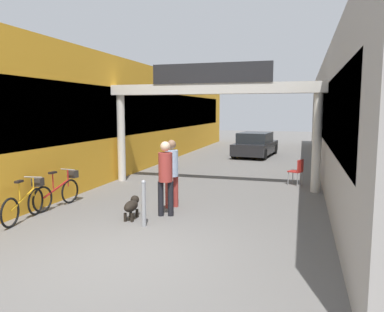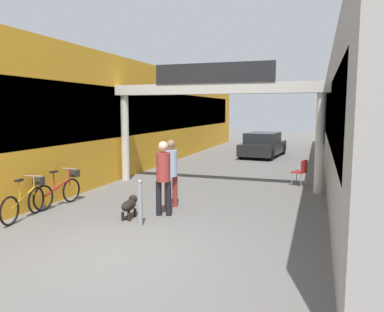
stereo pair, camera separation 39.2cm
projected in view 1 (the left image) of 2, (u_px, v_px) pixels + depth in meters
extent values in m
plane|color=#605E5B|center=(130.00, 253.00, 6.74)|extent=(80.00, 80.00, 0.00)
cube|color=gold|center=(133.00, 116.00, 18.37)|extent=(3.00, 26.00, 4.50)
cube|color=black|center=(161.00, 112.00, 17.92)|extent=(0.04, 23.40, 1.80)
cube|color=#9E9993|center=(358.00, 118.00, 15.50)|extent=(3.00, 26.00, 4.50)
cube|color=black|center=(321.00, 112.00, 15.88)|extent=(0.04, 23.40, 1.80)
cylinder|color=beige|center=(121.00, 138.00, 13.47)|extent=(0.28, 0.28, 3.08)
cylinder|color=beige|center=(317.00, 143.00, 11.58)|extent=(0.28, 0.28, 3.08)
cube|color=beige|center=(212.00, 89.00, 12.31)|extent=(7.40, 0.44, 0.34)
cube|color=#232326|center=(211.00, 73.00, 12.06)|extent=(3.96, 0.10, 0.64)
cylinder|color=black|center=(161.00, 199.00, 9.08)|extent=(0.17, 0.17, 0.85)
cylinder|color=black|center=(171.00, 199.00, 9.08)|extent=(0.17, 0.17, 0.85)
cylinder|color=#99332D|center=(165.00, 167.00, 8.99)|extent=(0.42, 0.42, 0.70)
sphere|color=beige|center=(165.00, 146.00, 8.92)|extent=(0.30, 0.30, 0.24)
cylinder|color=#99332D|center=(176.00, 191.00, 9.93)|extent=(0.20, 0.20, 0.84)
cylinder|color=#99332D|center=(168.00, 192.00, 9.80)|extent=(0.20, 0.20, 0.84)
cylinder|color=#A5BFE0|center=(172.00, 163.00, 9.77)|extent=(0.48, 0.48, 0.69)
sphere|color=#8C664C|center=(172.00, 144.00, 9.71)|extent=(0.33, 0.33, 0.24)
ellipsoid|color=black|center=(131.00, 206.00, 8.80)|extent=(0.34, 0.64, 0.25)
sphere|color=black|center=(135.00, 200.00, 9.06)|extent=(0.23, 0.23, 0.21)
sphere|color=white|center=(134.00, 205.00, 8.98)|extent=(0.16, 0.16, 0.15)
cylinder|color=black|center=(131.00, 213.00, 9.02)|extent=(0.08, 0.08, 0.20)
cylinder|color=black|center=(137.00, 213.00, 8.99)|extent=(0.08, 0.08, 0.20)
cylinder|color=black|center=(125.00, 217.00, 8.66)|extent=(0.08, 0.08, 0.20)
cylinder|color=black|center=(132.00, 218.00, 8.63)|extent=(0.08, 0.08, 0.20)
torus|color=black|center=(36.00, 202.00, 9.17)|extent=(0.15, 0.67, 0.67)
torus|color=black|center=(10.00, 213.00, 8.17)|extent=(0.15, 0.67, 0.67)
cube|color=gold|center=(23.00, 199.00, 8.65)|extent=(0.17, 0.94, 0.34)
cylinder|color=gold|center=(20.00, 191.00, 8.50)|extent=(0.04, 0.04, 0.42)
cube|color=black|center=(19.00, 182.00, 8.48)|extent=(0.13, 0.23, 0.05)
cylinder|color=gold|center=(33.00, 187.00, 9.06)|extent=(0.04, 0.04, 0.46)
cylinder|color=gray|center=(33.00, 177.00, 9.04)|extent=(0.46, 0.10, 0.03)
cube|color=#332D28|center=(38.00, 182.00, 9.25)|extent=(0.27, 0.23, 0.20)
torus|color=black|center=(70.00, 191.00, 10.32)|extent=(0.12, 0.67, 0.67)
torus|color=black|center=(43.00, 199.00, 9.39)|extent=(0.12, 0.67, 0.67)
cube|color=red|center=(57.00, 188.00, 9.83)|extent=(0.13, 0.94, 0.34)
cylinder|color=red|center=(53.00, 181.00, 9.70)|extent=(0.04, 0.04, 0.42)
cube|color=black|center=(53.00, 173.00, 9.67)|extent=(0.12, 0.23, 0.05)
cylinder|color=red|center=(68.00, 178.00, 10.22)|extent=(0.04, 0.04, 0.46)
cylinder|color=gray|center=(68.00, 169.00, 10.19)|extent=(0.46, 0.07, 0.03)
cube|color=#332D28|center=(73.00, 174.00, 10.40)|extent=(0.26, 0.22, 0.20)
cylinder|color=gray|center=(144.00, 205.00, 8.24)|extent=(0.10, 0.10, 0.97)
sphere|color=gray|center=(143.00, 182.00, 8.18)|extent=(0.10, 0.10, 0.10)
cylinder|color=gray|center=(288.00, 178.00, 12.84)|extent=(0.04, 0.04, 0.45)
cylinder|color=gray|center=(293.00, 177.00, 13.09)|extent=(0.04, 0.04, 0.45)
cylinder|color=gray|center=(297.00, 180.00, 12.61)|extent=(0.04, 0.04, 0.45)
cylinder|color=gray|center=(302.00, 178.00, 12.86)|extent=(0.04, 0.04, 0.45)
cube|color=#B2231E|center=(295.00, 171.00, 12.82)|extent=(0.53, 0.53, 0.04)
cube|color=#B2231E|center=(300.00, 166.00, 12.67)|extent=(0.21, 0.38, 0.40)
cube|color=black|center=(256.00, 148.00, 20.73)|extent=(2.19, 4.17, 0.60)
cube|color=#1E2328|center=(255.00, 137.00, 20.52)|extent=(1.81, 2.36, 0.55)
cylinder|color=black|center=(248.00, 148.00, 22.39)|extent=(0.27, 0.62, 0.60)
cylinder|color=black|center=(275.00, 149.00, 21.77)|extent=(0.27, 0.62, 0.60)
cylinder|color=black|center=(234.00, 153.00, 19.74)|extent=(0.27, 0.62, 0.60)
cylinder|color=black|center=(264.00, 154.00, 19.12)|extent=(0.27, 0.62, 0.60)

